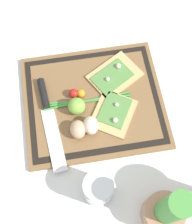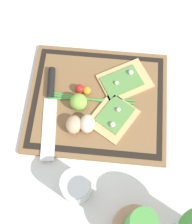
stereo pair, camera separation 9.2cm
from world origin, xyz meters
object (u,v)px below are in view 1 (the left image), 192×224
(egg_brown, at_px, (78,129))
(lime, at_px, (77,106))
(pizza_slice_far, at_px, (114,113))
(sauce_jar, at_px, (98,189))
(knife, at_px, (47,108))
(herb_pot, at_px, (166,211))
(pizza_slice_near, at_px, (114,76))
(cherry_tomato_yellow, at_px, (81,93))
(cherry_tomato_red, at_px, (74,93))
(egg_pink, at_px, (91,125))

(egg_brown, bearing_deg, lime, -94.92)
(pizza_slice_far, relative_size, egg_brown, 3.04)
(egg_brown, distance_m, sauce_jar, 0.18)
(lime, bearing_deg, knife, -10.42)
(egg_brown, bearing_deg, knife, -46.64)
(pizza_slice_far, xyz_separation_m, herb_pot, (-0.07, 0.30, 0.06))
(pizza_slice_near, height_order, cherry_tomato_yellow, cherry_tomato_yellow)
(lime, height_order, sauce_jar, sauce_jar)
(herb_pot, bearing_deg, sauce_jar, -29.10)
(pizza_slice_far, bearing_deg, cherry_tomato_red, -35.49)
(egg_pink, xyz_separation_m, herb_pot, (-0.15, 0.27, 0.05))
(egg_pink, xyz_separation_m, lime, (0.03, -0.07, 0.00))
(pizza_slice_near, bearing_deg, herb_pot, 96.13)
(lime, bearing_deg, cherry_tomato_yellow, -112.40)
(egg_brown, height_order, lime, lime)
(pizza_slice_near, relative_size, sauce_jar, 1.87)
(pizza_slice_near, height_order, egg_pink, egg_pink)
(pizza_slice_far, relative_size, sauce_jar, 1.70)
(pizza_slice_near, height_order, herb_pot, herb_pot)
(knife, bearing_deg, pizza_slice_near, -160.38)
(egg_pink, bearing_deg, lime, -63.41)
(pizza_slice_far, xyz_separation_m, egg_brown, (0.11, 0.04, 0.02))
(egg_brown, height_order, sauce_jar, sauce_jar)
(cherry_tomato_red, bearing_deg, pizza_slice_far, 144.51)
(knife, relative_size, lime, 5.74)
(knife, xyz_separation_m, herb_pot, (-0.27, 0.35, 0.06))
(pizza_slice_near, relative_size, egg_pink, 3.34)
(herb_pot, distance_m, sauce_jar, 0.18)
(pizza_slice_near, bearing_deg, egg_pink, 58.18)
(cherry_tomato_yellow, height_order, sauce_jar, sauce_jar)
(cherry_tomato_yellow, bearing_deg, egg_brown, 77.91)
(pizza_slice_near, height_order, egg_brown, egg_brown)
(pizza_slice_far, relative_size, knife, 0.57)
(egg_pink, bearing_deg, sauce_jar, 87.09)
(cherry_tomato_red, bearing_deg, lime, 93.66)
(egg_pink, bearing_deg, herb_pot, 118.40)
(cherry_tomato_red, bearing_deg, egg_brown, 88.57)
(lime, bearing_deg, cherry_tomato_red, -86.34)
(knife, distance_m, egg_brown, 0.12)
(lime, bearing_deg, egg_pink, 116.59)
(herb_pot, height_order, sauce_jar, herb_pot)
(pizza_slice_far, distance_m, egg_pink, 0.08)
(egg_pink, bearing_deg, cherry_tomato_red, -72.63)
(pizza_slice_near, height_order, cherry_tomato_red, cherry_tomato_red)
(pizza_slice_near, xyz_separation_m, pizza_slice_far, (0.02, 0.13, 0.00))
(pizza_slice_far, height_order, egg_brown, egg_brown)
(lime, xyz_separation_m, cherry_tomato_red, (0.00, -0.05, -0.01))
(pizza_slice_near, distance_m, cherry_tomato_yellow, 0.12)
(egg_brown, bearing_deg, sauce_jar, 99.46)
(cherry_tomato_yellow, bearing_deg, pizza_slice_near, -156.55)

